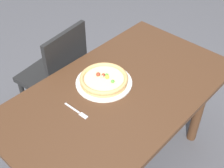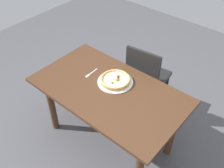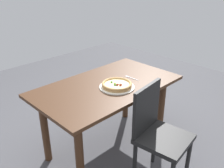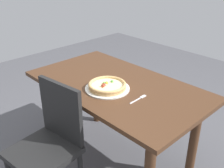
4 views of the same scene
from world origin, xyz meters
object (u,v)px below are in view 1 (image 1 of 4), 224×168
object	(u,v)px
dining_table	(120,105)
fork	(78,112)
pizza	(104,79)
plate	(104,82)
chair_near	(57,75)

from	to	relation	value
dining_table	fork	size ratio (longest dim) A/B	8.52
pizza	fork	xyz separation A→B (m)	(0.26, 0.06, -0.03)
pizza	plate	bearing A→B (deg)	29.61
plate	pizza	bearing A→B (deg)	-150.39
plate	pizza	world-z (taller)	pizza
chair_near	plate	xyz separation A→B (m)	(0.03, 0.50, 0.24)
dining_table	plate	xyz separation A→B (m)	(0.02, -0.11, 0.12)
dining_table	fork	xyz separation A→B (m)	(0.28, -0.05, 0.12)
chair_near	pizza	size ratio (longest dim) A/B	3.16
dining_table	fork	world-z (taller)	fork
chair_near	fork	xyz separation A→B (m)	(0.29, 0.56, 0.24)
dining_table	pizza	size ratio (longest dim) A/B	4.99
plate	fork	xyz separation A→B (m)	(0.26, 0.06, -0.00)
chair_near	fork	size ratio (longest dim) A/B	5.40
fork	pizza	bearing A→B (deg)	100.61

